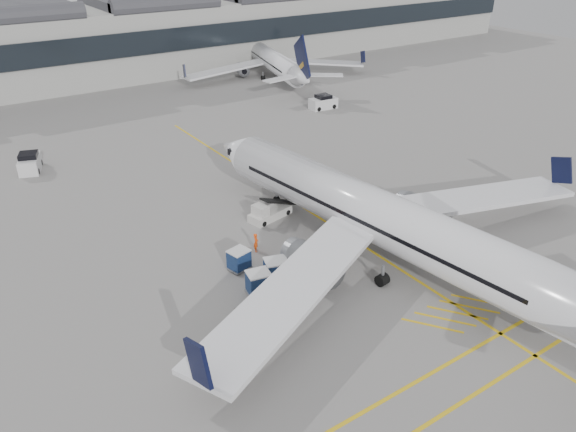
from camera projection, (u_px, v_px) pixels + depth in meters
ground at (283, 308)px, 38.00m from camera, size 220.00×220.00×0.00m
terminal at (28, 45)px, 87.86m from camera, size 200.00×20.45×12.40m
apron_markings at (313, 214)px, 50.30m from camera, size 0.25×60.00×0.01m
airliner_main at (389, 222)px, 41.80m from camera, size 39.16×42.99×11.44m
airliner_far at (272, 60)px, 94.07m from camera, size 30.56×33.82×9.18m
belt_loader at (269, 212)px, 49.34m from camera, size 5.07×2.43×2.01m
baggage_cart_a at (281, 269)px, 40.60m from camera, size 1.76×1.52×1.68m
baggage_cart_b at (276, 270)px, 40.36m from camera, size 2.09×1.88×1.83m
baggage_cart_c at (239, 259)px, 41.87m from camera, size 1.82×1.61×1.65m
baggage_cart_d at (259, 283)px, 39.04m from camera, size 1.92×1.69×1.78m
ramp_agent_a at (256, 242)px, 44.26m from camera, size 0.63×0.68×1.57m
ramp_agent_b at (315, 245)px, 43.81m from camera, size 0.81×0.64×1.64m
pushback_tug at (255, 311)px, 36.74m from camera, size 2.46×1.65×1.31m
safety_cone_nose at (283, 172)px, 58.27m from camera, size 0.34×0.34×0.47m
safety_cone_engine at (389, 213)px, 49.87m from camera, size 0.40×0.40×0.56m
service_van_mid at (30, 163)px, 58.74m from camera, size 3.06×4.23×1.96m
service_van_right at (323, 102)px, 78.51m from camera, size 3.92×2.16×1.95m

